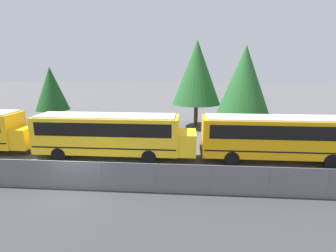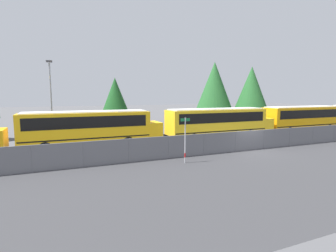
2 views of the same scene
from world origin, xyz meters
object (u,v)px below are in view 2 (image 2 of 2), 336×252
object	(u,v)px
light_pole	(51,97)
tree_1	(251,90)
school_bus_3	(304,117)
tree_2	(115,97)
street_sign	(185,139)
school_bus_2	(219,121)
tree_3	(214,86)
school_bus_1	(90,126)

from	to	relation	value
light_pole	tree_1	distance (m)	27.65
school_bus_3	tree_2	size ratio (longest dim) A/B	1.79
street_sign	school_bus_2	bearing A→B (deg)	43.16
tree_3	light_pole	bearing A→B (deg)	-168.07
tree_3	school_bus_2	bearing A→B (deg)	-120.45
school_bus_2	school_bus_3	bearing A→B (deg)	0.71
tree_2	tree_3	bearing A→B (deg)	9.59
light_pole	school_bus_1	bearing A→B (deg)	-62.15
school_bus_3	tree_2	bearing A→B (deg)	158.40
school_bus_1	tree_3	size ratio (longest dim) A/B	1.26
school_bus_3	street_sign	distance (m)	21.25
school_bus_3	street_sign	world-z (taller)	school_bus_3
street_sign	tree_1	size ratio (longest dim) A/B	0.36
light_pole	tree_2	world-z (taller)	light_pole
school_bus_3	tree_1	distance (m)	9.22
light_pole	tree_1	bearing A→B (deg)	4.27
school_bus_3	tree_2	world-z (taller)	tree_2
school_bus_2	tree_2	distance (m)	12.82
school_bus_3	tree_1	bearing A→B (deg)	97.58
school_bus_3	tree_3	xyz separation A→B (m)	(-5.87, 11.22, 4.17)
light_pole	tree_2	distance (m)	7.38
school_bus_2	tree_1	world-z (taller)	tree_1
school_bus_2	tree_2	bearing A→B (deg)	136.14
street_sign	tree_2	xyz separation A→B (m)	(-1.61, 15.71, 2.79)
school_bus_3	light_pole	size ratio (longest dim) A/B	1.48
street_sign	tree_2	size ratio (longest dim) A/B	0.47
tree_2	school_bus_2	bearing A→B (deg)	-43.86
school_bus_3	tree_1	size ratio (longest dim) A/B	1.36
tree_1	tree_2	world-z (taller)	tree_1
school_bus_3	light_pole	distance (m)	29.49
school_bus_1	street_sign	bearing A→B (deg)	-53.99
school_bus_3	school_bus_1	bearing A→B (deg)	179.03
school_bus_2	school_bus_3	size ratio (longest dim) A/B	1.00
light_pole	school_bus_3	bearing A→B (deg)	-12.58
school_bus_2	tree_3	world-z (taller)	tree_3
light_pole	school_bus_2	bearing A→B (deg)	-22.13
school_bus_2	light_pole	xyz separation A→B (m)	(-16.13, 6.56, 2.51)
school_bus_2	school_bus_3	world-z (taller)	same
school_bus_3	tree_3	bearing A→B (deg)	117.60
street_sign	tree_2	bearing A→B (deg)	95.85
street_sign	tree_3	distance (m)	23.61
street_sign	tree_1	bearing A→B (deg)	39.57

